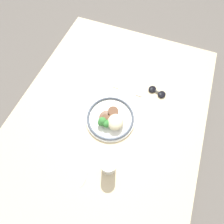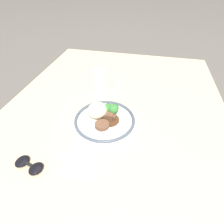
{
  "view_description": "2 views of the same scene",
  "coord_description": "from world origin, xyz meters",
  "px_view_note": "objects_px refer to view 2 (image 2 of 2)",
  "views": [
    {
      "loc": [
        0.32,
        0.16,
        0.91
      ],
      "look_at": [
        -0.06,
        0.02,
        0.07
      ],
      "focal_mm": 28.0,
      "sensor_mm": 36.0,
      "label": 1
    },
    {
      "loc": [
        -0.55,
        -0.12,
        0.55
      ],
      "look_at": [
        -0.01,
        -0.01,
        0.08
      ],
      "focal_mm": 28.0,
      "sensor_mm": 36.0,
      "label": 2
    }
  ],
  "objects_px": {
    "fork": "(78,161)",
    "knife": "(64,113)",
    "juice_glass": "(100,81)",
    "plate": "(104,118)",
    "sunglasses": "(29,165)",
    "spoon": "(120,84)"
  },
  "relations": [
    {
      "from": "spoon",
      "to": "juice_glass",
      "type": "bearing_deg",
      "value": 131.39
    },
    {
      "from": "plate",
      "to": "juice_glass",
      "type": "relative_size",
      "value": 2.33
    },
    {
      "from": "juice_glass",
      "to": "spoon",
      "type": "relative_size",
      "value": 0.67
    },
    {
      "from": "juice_glass",
      "to": "knife",
      "type": "height_order",
      "value": "juice_glass"
    },
    {
      "from": "fork",
      "to": "spoon",
      "type": "relative_size",
      "value": 1.07
    },
    {
      "from": "knife",
      "to": "sunglasses",
      "type": "distance_m",
      "value": 0.28
    },
    {
      "from": "spoon",
      "to": "knife",
      "type": "bearing_deg",
      "value": 147.06
    },
    {
      "from": "plate",
      "to": "sunglasses",
      "type": "height_order",
      "value": "plate"
    },
    {
      "from": "juice_glass",
      "to": "sunglasses",
      "type": "xyz_separation_m",
      "value": [
        -0.5,
        0.11,
        -0.04
      ]
    },
    {
      "from": "fork",
      "to": "sunglasses",
      "type": "bearing_deg",
      "value": 19.83
    },
    {
      "from": "fork",
      "to": "knife",
      "type": "height_order",
      "value": "fork"
    },
    {
      "from": "plate",
      "to": "juice_glass",
      "type": "distance_m",
      "value": 0.25
    },
    {
      "from": "juice_glass",
      "to": "knife",
      "type": "bearing_deg",
      "value": 152.89
    },
    {
      "from": "fork",
      "to": "sunglasses",
      "type": "relative_size",
      "value": 1.59
    },
    {
      "from": "juice_glass",
      "to": "sunglasses",
      "type": "height_order",
      "value": "juice_glass"
    },
    {
      "from": "juice_glass",
      "to": "spoon",
      "type": "height_order",
      "value": "juice_glass"
    },
    {
      "from": "fork",
      "to": "spoon",
      "type": "height_order",
      "value": "same"
    },
    {
      "from": "plate",
      "to": "spoon",
      "type": "bearing_deg",
      "value": -1.97
    },
    {
      "from": "plate",
      "to": "sunglasses",
      "type": "bearing_deg",
      "value": 144.3
    },
    {
      "from": "fork",
      "to": "knife",
      "type": "bearing_deg",
      "value": -54.82
    },
    {
      "from": "sunglasses",
      "to": "plate",
      "type": "bearing_deg",
      "value": -21.33
    },
    {
      "from": "plate",
      "to": "fork",
      "type": "relative_size",
      "value": 1.46
    }
  ]
}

